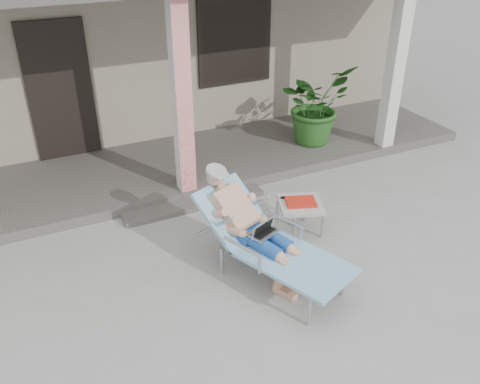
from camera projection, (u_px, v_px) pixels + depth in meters
ground at (255, 285)px, 5.59m from camera, size 60.00×60.00×0.00m
house at (106, 22)px, 9.87m from camera, size 10.40×5.40×3.30m
porch_deck at (168, 168)px, 7.91m from camera, size 10.00×2.00×0.15m
porch_step at (195, 204)px, 7.03m from camera, size 2.00×0.30×0.07m
lounger at (260, 217)px, 5.42m from camera, size 1.33×1.93×1.22m
side_table at (300, 206)px, 6.30m from camera, size 0.67×0.67×0.47m
potted_palm at (315, 104)px, 8.33m from camera, size 1.40×1.30×1.29m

